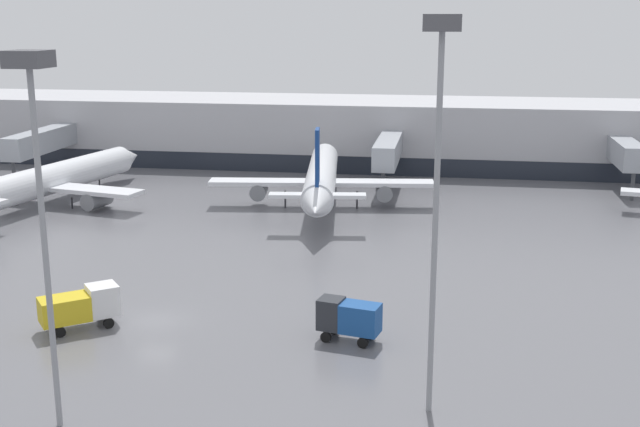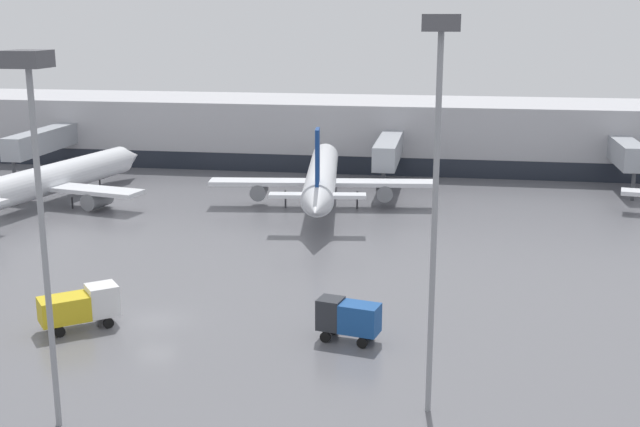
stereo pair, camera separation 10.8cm
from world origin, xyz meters
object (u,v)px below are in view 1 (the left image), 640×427
Objects in this scene: service_truck_0 at (81,306)px; apron_light_mast_1 at (35,138)px; apron_light_mast_4 at (439,111)px; parked_jet_0 at (46,181)px; service_truck_1 at (349,317)px; parked_jet_2 at (321,178)px.

apron_light_mast_1 is at bearing -108.09° from service_truck_0.
service_truck_0 is at bearing 161.29° from apron_light_mast_4.
apron_light_mast_1 is (24.54, -45.82, 12.17)m from parked_jet_0.
service_truck_1 is 22.89m from apron_light_mast_1.
service_truck_1 is at bearing 122.07° from apron_light_mast_4.
service_truck_0 is 1.23× the size of service_truck_1.
parked_jet_0 is 1.71× the size of apron_light_mast_4.
parked_jet_0 is 1.86× the size of apron_light_mast_1.
apron_light_mast_1 is at bearing 166.41° from parked_jet_2.
apron_light_mast_4 is at bearing -57.42° from service_truck_0.
parked_jet_2 is 6.38× the size of service_truck_0.
service_truck_0 reaches higher than service_truck_1.
service_truck_0 is at bearing -137.28° from parked_jet_0.
service_truck_1 is at bearing -175.30° from parked_jet_2.
parked_jet_0 is at bearing 89.94° from parked_jet_2.
apron_light_mast_1 reaches higher than service_truck_0.
service_truck_1 is (7.67, -36.36, -1.66)m from parked_jet_2.
apron_light_mast_1 is (-5.55, -49.60, 11.55)m from parked_jet_2.
service_truck_0 is at bearing 14.54° from service_truck_1.
apron_light_mast_1 is 0.92× the size of apron_light_mast_4.
parked_jet_0 is 8.26× the size of service_truck_1.
parked_jet_0 reaches higher than service_truck_0.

